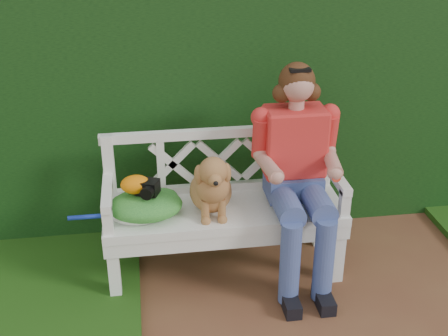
{
  "coord_description": "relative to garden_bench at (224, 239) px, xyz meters",
  "views": [
    {
      "loc": [
        -1.02,
        -2.15,
        2.36
      ],
      "look_at": [
        -0.54,
        1.09,
        0.75
      ],
      "focal_mm": 48.0,
      "sensor_mm": 36.0,
      "label": 1
    }
  ],
  "objects": [
    {
      "name": "brick_wall",
      "position": [
        0.54,
        0.81,
        0.86
      ],
      "size": [
        10.0,
        0.3,
        2.2
      ],
      "primitive_type": "cube",
      "color": "maroon",
      "rests_on": "ground"
    },
    {
      "name": "ivy_hedge",
      "position": [
        0.54,
        0.59,
        0.61
      ],
      "size": [
        10.0,
        0.18,
        1.7
      ],
      "primitive_type": "cube",
      "color": "#194313",
      "rests_on": "ground"
    },
    {
      "name": "garden_bench",
      "position": [
        0.0,
        0.0,
        0.0
      ],
      "size": [
        1.59,
        0.64,
        0.48
      ],
      "primitive_type": null,
      "rotation": [
        0.0,
        0.0,
        -0.02
      ],
      "color": "white",
      "rests_on": "ground"
    },
    {
      "name": "seated_woman",
      "position": [
        0.44,
        -0.02,
        0.43
      ],
      "size": [
        0.78,
        0.9,
        1.34
      ],
      "primitive_type": null,
      "rotation": [
        0.0,
        0.0,
        0.34
      ],
      "color": "#DC3654",
      "rests_on": "ground"
    },
    {
      "name": "dog",
      "position": [
        -0.09,
        -0.05,
        0.45
      ],
      "size": [
        0.34,
        0.42,
        0.42
      ],
      "primitive_type": null,
      "rotation": [
        0.0,
        0.0,
        -0.18
      ],
      "color": "#B45A26",
      "rests_on": "garden_bench"
    },
    {
      "name": "tennis_racket",
      "position": [
        -0.56,
        -0.03,
        0.25
      ],
      "size": [
        0.62,
        0.27,
        0.03
      ],
      "primitive_type": null,
      "rotation": [
        0.0,
        0.0,
        0.02
      ],
      "color": "silver",
      "rests_on": "garden_bench"
    },
    {
      "name": "green_bag",
      "position": [
        -0.49,
        -0.04,
        0.32
      ],
      "size": [
        0.55,
        0.49,
        0.15
      ],
      "primitive_type": null,
      "rotation": [
        0.0,
        0.0,
        -0.38
      ],
      "color": "#298631",
      "rests_on": "garden_bench"
    },
    {
      "name": "camera_item",
      "position": [
        -0.47,
        -0.04,
        0.44
      ],
      "size": [
        0.16,
        0.14,
        0.09
      ],
      "primitive_type": "cube",
      "rotation": [
        0.0,
        0.0,
        -0.4
      ],
      "color": "black",
      "rests_on": "green_bag"
    },
    {
      "name": "baseball_glove",
      "position": [
        -0.54,
        -0.02,
        0.45
      ],
      "size": [
        0.21,
        0.18,
        0.11
      ],
      "primitive_type": "ellipsoid",
      "rotation": [
        0.0,
        0.0,
        -0.27
      ],
      "color": "orange",
      "rests_on": "green_bag"
    }
  ]
}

